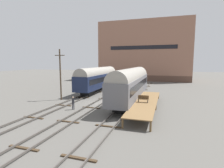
{
  "coord_description": "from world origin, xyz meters",
  "views": [
    {
      "loc": [
        9.8,
        -24.58,
        6.32
      ],
      "look_at": [
        0.0,
        6.49,
        2.2
      ],
      "focal_mm": 28.0,
      "sensor_mm": 36.0,
      "label": 1
    }
  ],
  "objects": [
    {
      "name": "utility_pole",
      "position": [
        -7.0,
        0.31,
        4.36
      ],
      "size": [
        1.8,
        0.24,
        8.4
      ],
      "color": "#473828",
      "rests_on": "ground"
    },
    {
      "name": "ground_plane",
      "position": [
        0.0,
        0.0,
        0.0
      ],
      "size": [
        200.0,
        200.0,
        0.0
      ],
      "primitive_type": "plane",
      "color": "#56544F"
    },
    {
      "name": "station_platform",
      "position": [
        7.25,
        -1.4,
        1.0
      ],
      "size": [
        2.92,
        15.5,
        1.08
      ],
      "color": "brown",
      "rests_on": "ground"
    },
    {
      "name": "warehouse_building",
      "position": [
        1.9,
        38.7,
        9.99
      ],
      "size": [
        30.62,
        11.62,
        19.97
      ],
      "color": "brown",
      "rests_on": "ground"
    },
    {
      "name": "track_right",
      "position": [
        4.47,
        0.0,
        0.14
      ],
      "size": [
        2.6,
        60.0,
        0.26
      ],
      "color": "#4C4742",
      "rests_on": "ground"
    },
    {
      "name": "track_middle",
      "position": [
        0.0,
        0.0,
        0.14
      ],
      "size": [
        2.6,
        60.0,
        0.26
      ],
      "color": "#4C4742",
      "rests_on": "ground"
    },
    {
      "name": "train_car_navy",
      "position": [
        -4.47,
        10.65,
        2.94
      ],
      "size": [
        3.09,
        17.09,
        5.19
      ],
      "color": "black",
      "rests_on": "ground"
    },
    {
      "name": "train_car_grey",
      "position": [
        4.47,
        2.34,
        3.05
      ],
      "size": [
        3.02,
        17.78,
        5.36
      ],
      "color": "black",
      "rests_on": "ground"
    },
    {
      "name": "bench",
      "position": [
        6.97,
        -2.02,
        1.57
      ],
      "size": [
        1.4,
        0.4,
        0.91
      ],
      "color": "brown",
      "rests_on": "station_platform"
    },
    {
      "name": "person_worker",
      "position": [
        -1.96,
        -4.48,
        1.07
      ],
      "size": [
        0.32,
        0.32,
        1.77
      ],
      "color": "#282833",
      "rests_on": "ground"
    },
    {
      "name": "track_left",
      "position": [
        -4.47,
        0.0,
        0.14
      ],
      "size": [
        2.6,
        60.0,
        0.26
      ],
      "color": "#4C4742",
      "rests_on": "ground"
    }
  ]
}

